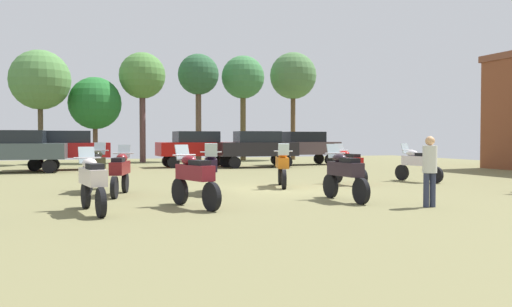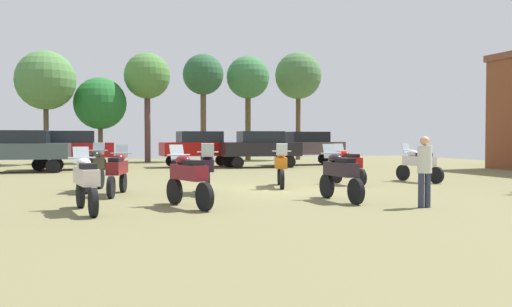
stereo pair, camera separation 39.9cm
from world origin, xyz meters
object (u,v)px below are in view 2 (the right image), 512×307
Objects in this scene: motorcycle_9 at (94,167)px; tree_5 at (147,77)px; tree_4 at (203,76)px; motorcycle_6 at (281,165)px; motorcycle_11 at (188,177)px; person_1 at (425,166)px; car_3 at (260,146)px; car_5 at (70,147)px; tree_8 at (298,76)px; motorcycle_10 at (418,163)px; motorcycle_3 at (118,170)px; motorcycle_2 at (348,165)px; car_1 at (200,146)px; motorcycle_12 at (340,173)px; motorcycle_4 at (86,180)px; car_4 at (22,148)px; car_6 at (307,146)px; tree_6 at (248,78)px; motorcycle_5 at (208,169)px; tree_7 at (100,104)px; tree_2 at (46,81)px.

tree_5 is (3.88, 18.33, 4.89)m from motorcycle_9.
motorcycle_6 is at bearing -95.17° from tree_4.
person_1 is at bearing -35.86° from motorcycle_11.
car_5 is (-9.96, 1.20, 0.00)m from car_3.
motorcycle_10 is at bearing -99.84° from tree_8.
motorcycle_3 is at bearing -109.37° from tree_4.
motorcycle_2 is 12.84m from car_1.
motorcycle_12 is (4.05, 0.02, 0.00)m from motorcycle_11.
motorcycle_6 is at bearing 24.95° from motorcycle_4.
car_4 reaches higher than motorcycle_12.
motorcycle_10 is 7.08m from motorcycle_12.
car_5 is at bearing 90.97° from car_1.
motorcycle_6 is 5.62m from motorcycle_10.
tree_4 is at bearing -16.50° from car_1.
tree_5 is (-2.15, 6.20, 4.46)m from car_1.
tree_6 reaches higher than car_6.
car_3 is (-2.53, 10.88, 0.46)m from motorcycle_10.
motorcycle_2 is 19.97m from tree_5.
tree_6 is 3.92m from tree_8.
motorcycle_3 is 5.46m from motorcycle_6.
car_3 is at bearing -83.54° from car_4.
motorcycle_10 is 0.49× the size of car_5.
motorcycle_11 is at bearing 158.47° from car_3.
tree_4 reaches higher than car_4.
car_5 is (-4.06, 13.55, 0.43)m from motorcycle_5.
tree_7 is at bearing -176.82° from tree_8.
tree_8 is at bearing 68.57° from motorcycle_9.
motorcycle_9 is 0.30× the size of tree_4.
person_1 is 0.23× the size of tree_6.
tree_2 is at bearing 114.32° from motorcycle_10.
motorcycle_5 is 13.69m from car_3.
motorcycle_6 is at bearing 167.75° from car_3.
tree_7 is at bearing 108.15° from motorcycle_2.
car_1 is 0.63× the size of tree_2.
tree_8 is at bearing 80.81° from person_1.
motorcycle_5 is 0.99× the size of motorcycle_6.
tree_4 is at bearing -175.76° from tree_6.
tree_8 is at bearing -63.00° from car_5.
motorcycle_10 is at bearing 7.46° from motorcycle_11.
motorcycle_4 is 1.03× the size of motorcycle_12.
car_6 is (15.63, 2.00, 0.00)m from car_4.
motorcycle_6 is at bearing -65.14° from tree_2.
motorcycle_5 is at bearing -110.65° from tree_6.
car_5 is (-6.87, -0.36, 0.00)m from car_1.
motorcycle_11 is 0.26× the size of tree_8.
tree_8 reaches higher than car_3.
motorcycle_3 is 19.59m from tree_2.
tree_7 is (-11.75, 6.20, 2.66)m from car_6.
tree_5 reaches higher than motorcycle_5.
car_5 is 0.58× the size of tree_6.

